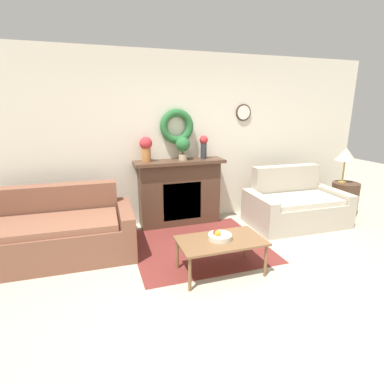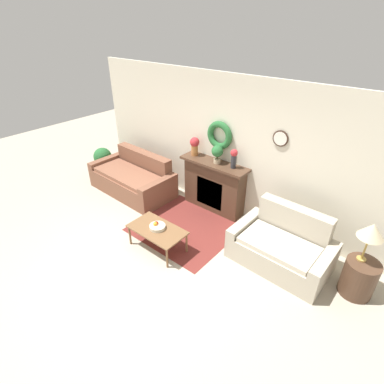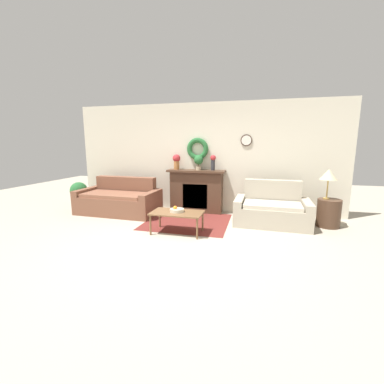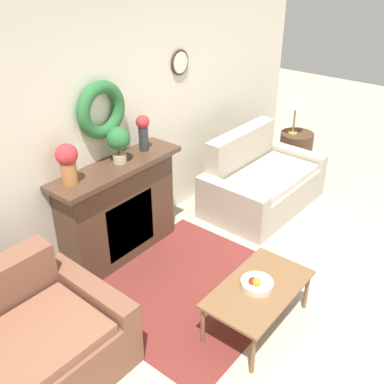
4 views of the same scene
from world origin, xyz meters
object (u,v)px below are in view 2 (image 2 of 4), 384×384
Objects in this scene: side_table_by_loveseat at (359,278)px; table_lamp at (372,231)px; couch_left at (134,179)px; coffee_table at (157,231)px; vase_on_mantel_left at (195,145)px; potted_plant_floor_by_couch at (103,159)px; fruit_bowl at (157,226)px; potted_plant_on_mantel at (217,152)px; vase_on_mantel_right at (234,157)px; fireplace at (214,185)px; loveseat_right at (282,247)px.

side_table_by_loveseat is 0.79m from table_lamp.
couch_left is 2.14m from coffee_table.
vase_on_mantel_left is 2.71m from potted_plant_floor_by_couch.
potted_plant_on_mantel is at bearing 88.08° from fruit_bowl.
fruit_bowl is (1.84, -1.05, 0.14)m from couch_left.
table_lamp is at bearing -10.49° from vase_on_mantel_right.
table_lamp reaches higher than fireplace.
fireplace is at bearing 19.33° from couch_left.
potted_plant_on_mantel is (0.04, 1.64, 0.91)m from coffee_table.
loveseat_right is at bearing 30.48° from coffee_table.
fireplace is at bearing 9.88° from potted_plant_floor_by_couch.
vase_on_mantel_right is (-2.47, 0.46, 0.21)m from table_lamp.
potted_plant_on_mantel is at bearing -14.25° from fireplace.
vase_on_mantel_right is at bearing 75.92° from fruit_bowl.
fireplace is 1.94m from couch_left.
table_lamp is at bearing -7.66° from vase_on_mantel_left.
fireplace is at bearing 170.39° from side_table_by_loveseat.
fireplace is 0.72× the size of couch_left.
coffee_table is at bearing -28.31° from couch_left.
couch_left is 1.74m from vase_on_mantel_left.
potted_plant_floor_by_couch reaches higher than side_table_by_loveseat.
vase_on_mantel_right reaches higher than couch_left.
couch_left is at bearing -155.82° from vase_on_mantel_left.
table_lamp is 2.87m from potted_plant_on_mantel.
fruit_bowl is 3.16m from side_table_by_loveseat.
side_table_by_loveseat is at bearing 21.49° from coffee_table.
coffee_table is at bearing -158.51° from side_table_by_loveseat.
coffee_table is 3.25m from potted_plant_floor_by_couch.
vase_on_mantel_right reaches higher than coffee_table.
vase_on_mantel_left is 0.93m from vase_on_mantel_right.
vase_on_mantel_left is at bearing 25.79° from couch_left.
loveseat_right is at bearing -0.80° from potted_plant_floor_by_couch.
couch_left is 5.24× the size of vase_on_mantel_left.
vase_on_mantel_right reaches higher than potted_plant_on_mantel.
vase_on_mantel_right is at bearing 16.36° from couch_left.
side_table_by_loveseat is 1.52× the size of vase_on_mantel_left.
side_table_by_loveseat is at bearing -8.28° from vase_on_mantel_left.
coffee_table is 2.73× the size of potted_plant_on_mantel.
fruit_bowl is at bearing -158.90° from side_table_by_loveseat.
vase_on_mantel_left is (-0.52, 0.01, 0.75)m from fireplace.
potted_plant_floor_by_couch is (-3.04, -0.53, -0.10)m from fireplace.
vase_on_mantel_right is 1.03× the size of potted_plant_on_mantel.
coffee_table is 1.59× the size of table_lamp.
fireplace is 3.98× the size of potted_plant_on_mantel.
potted_plant_on_mantel is at bearing 18.43° from couch_left.
couch_left is at bearing -163.19° from potted_plant_on_mantel.
loveseat_right is 2.08m from coffee_table.
vase_on_mantel_right is at bearing 8.80° from potted_plant_floor_by_couch.
coffee_table is at bearing -157.32° from table_lamp.
potted_plant_on_mantel is (0.57, -0.02, 0.00)m from vase_on_mantel_left.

